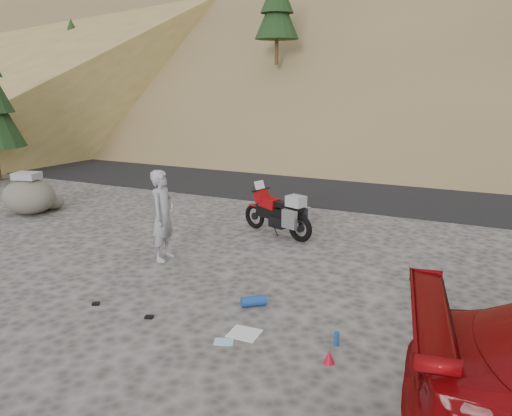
{
  "coord_description": "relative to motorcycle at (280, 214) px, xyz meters",
  "views": [
    {
      "loc": [
        5.02,
        -7.82,
        3.62
      ],
      "look_at": [
        0.81,
        1.32,
        1.0
      ],
      "focal_mm": 35.0,
      "sensor_mm": 36.0,
      "label": 1
    }
  ],
  "objects": [
    {
      "name": "motorcycle",
      "position": [
        0.0,
        0.0,
        0.0
      ],
      "size": [
        2.01,
        1.0,
        1.24
      ],
      "rotation": [
        0.0,
        0.0,
        -0.34
      ],
      "color": "black",
      "rests_on": "ground"
    },
    {
      "name": "road",
      "position": [
        -0.8,
        6.3,
        -0.53
      ],
      "size": [
        120.0,
        7.0,
        0.05
      ],
      "primitive_type": "cube",
      "color": "black",
      "rests_on": "ground"
    },
    {
      "name": "small_rock",
      "position": [
        -6.83,
        -0.44,
        -0.31
      ],
      "size": [
        0.9,
        0.85,
        0.44
      ],
      "rotation": [
        0.0,
        0.0,
        -0.32
      ],
      "color": "#544F48",
      "rests_on": "ground"
    },
    {
      "name": "gear_glove_b",
      "position": [
        -1.34,
        -4.76,
        -0.51
      ],
      "size": [
        0.15,
        0.14,
        0.04
      ],
      "primitive_type": "cube",
      "rotation": [
        0.0,
        0.0,
        0.54
      ],
      "color": "black",
      "rests_on": "ground"
    },
    {
      "name": "boulder",
      "position": [
        -7.0,
        -1.04,
        -0.03
      ],
      "size": [
        1.52,
        1.3,
        1.15
      ],
      "rotation": [
        0.0,
        0.0,
        0.03
      ],
      "color": "#544F48",
      "rests_on": "ground"
    },
    {
      "name": "gear_glove_a",
      "position": [
        -0.26,
        -4.78,
        -0.51
      ],
      "size": [
        0.15,
        0.12,
        0.04
      ],
      "primitive_type": "cube",
      "rotation": [
        0.0,
        0.0,
        0.27
      ],
      "color": "black",
      "rests_on": "ground"
    },
    {
      "name": "gear_blue_cloth",
      "position": [
        1.15,
        -4.94,
        -0.53
      ],
      "size": [
        0.32,
        0.28,
        0.01
      ],
      "primitive_type": "cube",
      "rotation": [
        0.0,
        0.0,
        0.36
      ],
      "color": "#9CD6F2",
      "rests_on": "ground"
    },
    {
      "name": "ground",
      "position": [
        -0.8,
        -2.7,
        -0.53
      ],
      "size": [
        140.0,
        140.0,
        0.0
      ],
      "primitive_type": "plane",
      "color": "#413F3C",
      "rests_on": "ground"
    },
    {
      "name": "gear_funnel",
      "position": [
        2.66,
        -4.83,
        -0.44
      ],
      "size": [
        0.16,
        0.16,
        0.19
      ],
      "primitive_type": "cone",
      "rotation": [
        0.0,
        0.0,
        -0.1
      ],
      "color": "#B40C22",
      "rests_on": "ground"
    },
    {
      "name": "man",
      "position": [
        -1.55,
        -2.48,
        -0.53
      ],
      "size": [
        0.52,
        0.72,
        1.87
      ],
      "primitive_type": "imported",
      "rotation": [
        0.0,
        0.0,
        1.68
      ],
      "color": "#97969C",
      "rests_on": "ground"
    },
    {
      "name": "gear_white_cloth",
      "position": [
        1.31,
        -4.6,
        -0.52
      ],
      "size": [
        0.46,
        0.41,
        0.01
      ],
      "primitive_type": "cube",
      "rotation": [
        0.0,
        0.0,
        0.04
      ],
      "color": "white",
      "rests_on": "ground"
    },
    {
      "name": "gear_blue_mat",
      "position": [
        1.04,
        -3.7,
        -0.45
      ],
      "size": [
        0.43,
        0.39,
        0.17
      ],
      "primitive_type": "cylinder",
      "rotation": [
        0.0,
        1.57,
        0.66
      ],
      "color": "navy",
      "rests_on": "ground"
    },
    {
      "name": "gear_bottle",
      "position": [
        2.62,
        -4.35,
        -0.43
      ],
      "size": [
        0.09,
        0.09,
        0.2
      ],
      "primitive_type": "cylinder",
      "rotation": [
        0.0,
        0.0,
        0.42
      ],
      "color": "navy",
      "rests_on": "ground"
    }
  ]
}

